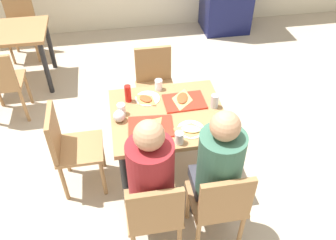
% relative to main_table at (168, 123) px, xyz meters
% --- Properties ---
extents(ground_plane, '(10.00, 10.00, 0.02)m').
position_rel_main_table_xyz_m(ground_plane, '(0.00, 0.00, -0.64)').
color(ground_plane, '#B7A893').
extents(main_table, '(0.97, 0.85, 0.73)m').
position_rel_main_table_xyz_m(main_table, '(0.00, 0.00, 0.00)').
color(main_table, '#9E7247').
rests_on(main_table, ground_plane).
extents(chair_near_left, '(0.40, 0.40, 0.86)m').
position_rel_main_table_xyz_m(chair_near_left, '(-0.24, -0.81, -0.12)').
color(chair_near_left, '#9E7247').
rests_on(chair_near_left, ground_plane).
extents(chair_near_right, '(0.40, 0.40, 0.86)m').
position_rel_main_table_xyz_m(chair_near_right, '(0.24, -0.81, -0.12)').
color(chair_near_right, '#9E7247').
rests_on(chair_near_right, ground_plane).
extents(chair_far_side, '(0.40, 0.40, 0.86)m').
position_rel_main_table_xyz_m(chair_far_side, '(0.00, 0.81, -0.12)').
color(chair_far_side, '#9E7247').
rests_on(chair_far_side, ground_plane).
extents(chair_left_end, '(0.40, 0.40, 0.86)m').
position_rel_main_table_xyz_m(chair_left_end, '(-0.87, 0.00, -0.12)').
color(chair_left_end, '#9E7247').
rests_on(chair_left_end, ground_plane).
extents(person_in_red, '(0.32, 0.42, 1.27)m').
position_rel_main_table_xyz_m(person_in_red, '(-0.24, -0.67, 0.13)').
color(person_in_red, '#383842').
rests_on(person_in_red, ground_plane).
extents(person_in_brown_jacket, '(0.32, 0.42, 1.27)m').
position_rel_main_table_xyz_m(person_in_brown_jacket, '(0.24, -0.67, 0.13)').
color(person_in_brown_jacket, '#383842').
rests_on(person_in_brown_jacket, ground_plane).
extents(tray_red_near, '(0.38, 0.29, 0.02)m').
position_rel_main_table_xyz_m(tray_red_near, '(-0.17, -0.15, 0.11)').
color(tray_red_near, red).
rests_on(tray_red_near, main_table).
extents(tray_red_far, '(0.37, 0.27, 0.02)m').
position_rel_main_table_xyz_m(tray_red_far, '(0.17, 0.13, 0.11)').
color(tray_red_far, red).
rests_on(tray_red_far, main_table).
extents(paper_plate_center, '(0.22, 0.22, 0.01)m').
position_rel_main_table_xyz_m(paper_plate_center, '(-0.14, 0.23, 0.11)').
color(paper_plate_center, white).
rests_on(paper_plate_center, main_table).
extents(paper_plate_near_edge, '(0.22, 0.22, 0.01)m').
position_rel_main_table_xyz_m(paper_plate_near_edge, '(0.14, -0.23, 0.11)').
color(paper_plate_near_edge, white).
rests_on(paper_plate_near_edge, main_table).
extents(pizza_slice_a, '(0.25, 0.24, 0.02)m').
position_rel_main_table_xyz_m(pizza_slice_a, '(-0.17, -0.16, 0.13)').
color(pizza_slice_a, tan).
rests_on(pizza_slice_a, tray_red_near).
extents(pizza_slice_b, '(0.20, 0.26, 0.02)m').
position_rel_main_table_xyz_m(pizza_slice_b, '(0.15, 0.15, 0.13)').
color(pizza_slice_b, '#DBAD60').
rests_on(pizza_slice_b, tray_red_far).
extents(pizza_slice_c, '(0.21, 0.21, 0.02)m').
position_rel_main_table_xyz_m(pizza_slice_c, '(-0.16, 0.21, 0.12)').
color(pizza_slice_c, '#C68C47').
rests_on(pizza_slice_c, paper_plate_center).
extents(pizza_slice_d, '(0.25, 0.19, 0.02)m').
position_rel_main_table_xyz_m(pizza_slice_d, '(0.14, -0.25, 0.12)').
color(pizza_slice_d, tan).
rests_on(pizza_slice_d, paper_plate_near_edge).
extents(plastic_cup_a, '(0.07, 0.07, 0.10)m').
position_rel_main_table_xyz_m(plastic_cup_a, '(-0.02, 0.36, 0.16)').
color(plastic_cup_a, white).
rests_on(plastic_cup_a, main_table).
extents(plastic_cup_b, '(0.07, 0.07, 0.10)m').
position_rel_main_table_xyz_m(plastic_cup_b, '(0.02, -0.36, 0.16)').
color(plastic_cup_b, white).
rests_on(plastic_cup_b, main_table).
extents(plastic_cup_c, '(0.07, 0.07, 0.10)m').
position_rel_main_table_xyz_m(plastic_cup_c, '(-0.39, 0.06, 0.16)').
color(plastic_cup_c, white).
rests_on(plastic_cup_c, main_table).
extents(soda_can, '(0.07, 0.07, 0.12)m').
position_rel_main_table_xyz_m(soda_can, '(0.41, 0.02, 0.17)').
color(soda_can, '#B7BCC6').
rests_on(soda_can, main_table).
extents(condiment_bottle, '(0.06, 0.06, 0.16)m').
position_rel_main_table_xyz_m(condiment_bottle, '(-0.31, 0.23, 0.19)').
color(condiment_bottle, red).
rests_on(condiment_bottle, main_table).
extents(foil_bundle, '(0.10, 0.10, 0.10)m').
position_rel_main_table_xyz_m(foil_bundle, '(-0.41, -0.02, 0.16)').
color(foil_bundle, silver).
rests_on(foil_bundle, main_table).
extents(background_table, '(0.90, 0.70, 0.73)m').
position_rel_main_table_xyz_m(background_table, '(-1.60, 1.83, -0.02)').
color(background_table, '#9E7247').
rests_on(background_table, ground_plane).
extents(background_chair_near, '(0.40, 0.40, 0.86)m').
position_rel_main_table_xyz_m(background_chair_near, '(-1.60, 1.10, -0.12)').
color(background_chair_near, '#9E7247').
rests_on(background_chair_near, ground_plane).
extents(background_chair_far, '(0.40, 0.40, 0.86)m').
position_rel_main_table_xyz_m(background_chair_far, '(-1.60, 2.56, -0.12)').
color(background_chair_far, '#9E7247').
rests_on(background_chair_far, ground_plane).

